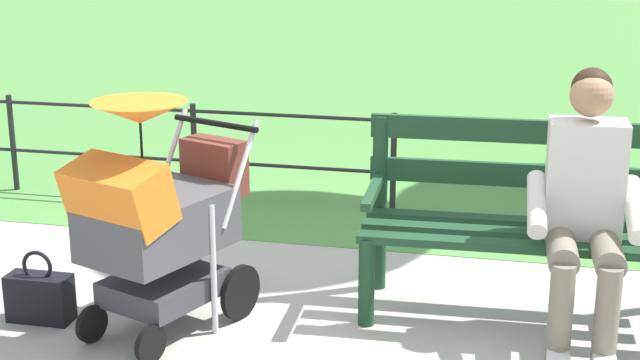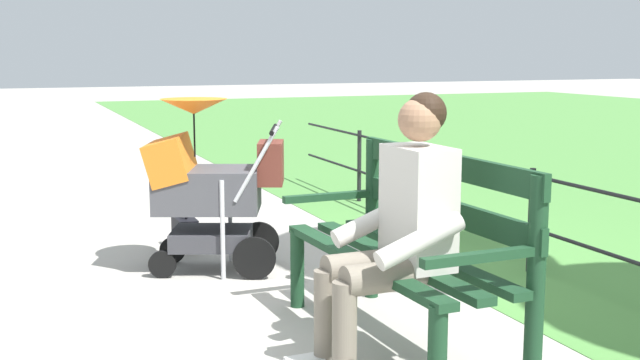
{
  "view_description": "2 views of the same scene",
  "coord_description": "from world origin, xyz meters",
  "px_view_note": "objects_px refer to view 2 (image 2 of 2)",
  "views": [
    {
      "loc": [
        -0.84,
        4.47,
        2.01
      ],
      "look_at": [
        0.12,
        0.21,
        0.72
      ],
      "focal_mm": 53.18,
      "sensor_mm": 36.0,
      "label": 1
    },
    {
      "loc": [
        -4.33,
        1.75,
        1.46
      ],
      "look_at": [
        -0.01,
        0.05,
        0.71
      ],
      "focal_mm": 45.2,
      "sensor_mm": 36.0,
      "label": 2
    }
  ],
  "objects_px": {
    "stroller": "(207,183)",
    "handbag": "(185,232)",
    "park_bench": "(412,240)",
    "person_on_bench": "(397,224)"
  },
  "relations": [
    {
      "from": "stroller",
      "to": "handbag",
      "type": "distance_m",
      "value": 0.79
    },
    {
      "from": "park_bench",
      "to": "handbag",
      "type": "bearing_deg",
      "value": 15.66
    },
    {
      "from": "stroller",
      "to": "handbag",
      "type": "relative_size",
      "value": 3.11
    },
    {
      "from": "park_bench",
      "to": "handbag",
      "type": "height_order",
      "value": "park_bench"
    },
    {
      "from": "person_on_bench",
      "to": "stroller",
      "type": "height_order",
      "value": "person_on_bench"
    },
    {
      "from": "park_bench",
      "to": "handbag",
      "type": "xyz_separation_m",
      "value": [
        2.33,
        0.65,
        -0.4
      ]
    },
    {
      "from": "park_bench",
      "to": "person_on_bench",
      "type": "relative_size",
      "value": 1.27
    },
    {
      "from": "park_bench",
      "to": "stroller",
      "type": "xyz_separation_m",
      "value": [
        1.69,
        0.63,
        0.07
      ]
    },
    {
      "from": "park_bench",
      "to": "person_on_bench",
      "type": "distance_m",
      "value": 0.38
    },
    {
      "from": "person_on_bench",
      "to": "stroller",
      "type": "distance_m",
      "value": 2.01
    }
  ]
}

